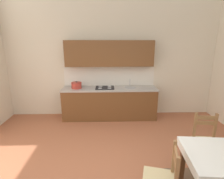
% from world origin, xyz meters
% --- Properties ---
extents(ground_plane, '(6.59, 6.07, 0.10)m').
position_xyz_m(ground_plane, '(0.00, 0.00, -0.05)').
color(ground_plane, '#A86042').
extents(wall_back, '(6.59, 0.12, 4.01)m').
position_xyz_m(wall_back, '(0.00, 2.79, 2.01)').
color(wall_back, silver).
rests_on(wall_back, ground_plane).
extents(kitchen_cabinetry, '(2.66, 0.63, 2.20)m').
position_xyz_m(kitchen_cabinetry, '(-0.07, 2.46, 0.86)').
color(kitchen_cabinetry, brown).
rests_on(kitchen_cabinetry, ground_plane).
extents(dining_chair_kitchen_side, '(0.47, 0.47, 0.93)m').
position_xyz_m(dining_chair_kitchen_side, '(1.64, 0.32, 0.44)').
color(dining_chair_kitchen_side, '#D1BC89').
rests_on(dining_chair_kitchen_side, ground_plane).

